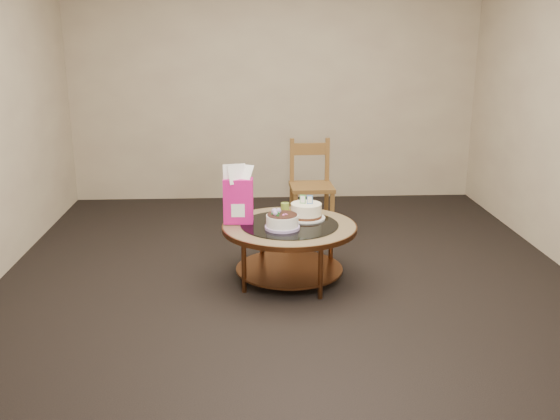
{
  "coord_description": "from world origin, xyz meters",
  "views": [
    {
      "loc": [
        -0.31,
        -4.47,
        1.87
      ],
      "look_at": [
        -0.07,
        0.02,
        0.56
      ],
      "focal_mm": 40.0,
      "sensor_mm": 36.0,
      "label": 1
    }
  ],
  "objects": [
    {
      "name": "ground",
      "position": [
        0.0,
        0.0,
        0.0
      ],
      "size": [
        5.0,
        5.0,
        0.0
      ],
      "primitive_type": "plane",
      "color": "black",
      "rests_on": "ground"
    },
    {
      "name": "pillar_candle",
      "position": [
        -0.02,
        0.28,
        0.49
      ],
      "size": [
        0.13,
        0.13,
        0.1
      ],
      "rotation": [
        0.0,
        0.0,
        -0.14
      ],
      "color": "#D5C557",
      "rests_on": "coffee_table"
    },
    {
      "name": "cream_cake",
      "position": [
        0.14,
        0.14,
        0.52
      ],
      "size": [
        0.3,
        0.3,
        0.19
      ],
      "rotation": [
        0.0,
        0.0,
        -0.24
      ],
      "color": "white",
      "rests_on": "coffee_table"
    },
    {
      "name": "coffee_table",
      "position": [
        0.0,
        -0.0,
        0.38
      ],
      "size": [
        1.02,
        1.02,
        0.46
      ],
      "color": "brown",
      "rests_on": "ground"
    },
    {
      "name": "decorated_cake",
      "position": [
        -0.06,
        -0.11,
        0.51
      ],
      "size": [
        0.26,
        0.26,
        0.15
      ],
      "rotation": [
        0.0,
        0.0,
        0.23
      ],
      "color": "#AC91CD",
      "rests_on": "coffee_table"
    },
    {
      "name": "room_walls",
      "position": [
        0.0,
        0.0,
        1.54
      ],
      "size": [
        4.52,
        5.02,
        2.61
      ],
      "color": "#BCAC8E",
      "rests_on": "ground"
    },
    {
      "name": "gift_bag",
      "position": [
        -0.38,
        0.07,
        0.68
      ],
      "size": [
        0.23,
        0.17,
        0.44
      ],
      "rotation": [
        0.0,
        0.0,
        -0.05
      ],
      "color": "#D51479",
      "rests_on": "coffee_table"
    },
    {
      "name": "dining_chair",
      "position": [
        0.3,
        1.29,
        0.44
      ],
      "size": [
        0.41,
        0.41,
        0.87
      ],
      "rotation": [
        0.0,
        0.0,
        0.03
      ],
      "color": "brown",
      "rests_on": "ground"
    }
  ]
}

